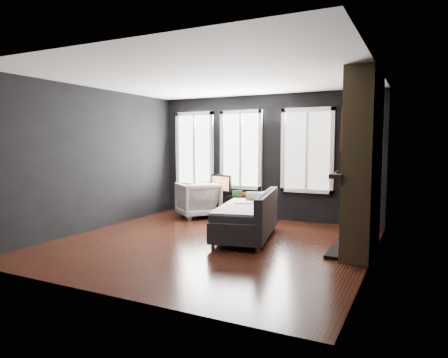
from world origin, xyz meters
The scene contains 18 objects.
floor centered at (0.00, 0.00, 0.00)m, with size 5.00×5.00×0.00m, color black.
ceiling centered at (0.00, 0.00, 2.70)m, with size 5.00×5.00×0.00m, color white.
wall_back centered at (0.00, 2.50, 1.35)m, with size 5.00×0.02×2.70m, color black.
wall_left centered at (-2.50, 0.00, 1.35)m, with size 0.02×5.00×2.70m, color black.
wall_right centered at (2.50, 0.00, 1.35)m, with size 0.02×5.00×2.70m, color black.
windows centered at (-0.45, 2.46, 2.38)m, with size 4.00×0.16×1.76m, color white, non-canonical shape.
fireplace centered at (2.30, 0.60, 1.35)m, with size 0.70×1.62×2.70m, color #93724C, non-canonical shape.
sofa centered at (0.38, 0.60, 0.41)m, with size 0.96×1.91×0.82m, color black, non-canonical shape.
stripe_pillow centered at (0.48, 1.14, 0.59)m, with size 0.07×0.31×0.31m, color gray.
armchair centered at (-1.37, 1.95, 0.43)m, with size 0.84×0.79×0.87m, color silver.
media_console centered at (-0.71, 2.24, 0.25)m, with size 1.45×0.45×0.50m, color black, non-canonical shape.
monitor centered at (-0.92, 2.22, 0.76)m, with size 0.57×0.12×0.51m, color black, non-canonical shape.
desk_fan centered at (-1.32, 2.18, 0.66)m, with size 0.22×0.22×0.32m, color gray, non-canonical shape.
mug centered at (-0.34, 2.18, 0.56)m, with size 0.12×0.10×0.12m, color #DB5A07.
book centered at (-0.18, 2.33, 0.61)m, with size 0.16×0.02×0.22m, color #B3A68B.
storage_box centered at (-0.53, 2.21, 0.56)m, with size 0.21×0.13×0.11m, color #2B722C.
mantel_vase centered at (2.05, 1.05, 1.33)m, with size 0.19×0.20×0.19m, color orange.
mantel_clock centered at (2.05, 0.05, 1.25)m, with size 0.11×0.11×0.04m, color black.
Camera 1 is at (3.09, -5.72, 1.66)m, focal length 32.00 mm.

